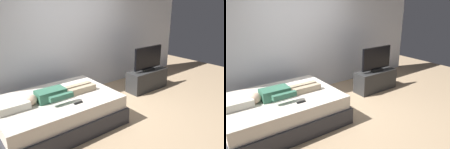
{
  "view_description": "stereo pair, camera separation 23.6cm",
  "coord_description": "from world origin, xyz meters",
  "views": [
    {
      "loc": [
        -2.43,
        -2.81,
        2.12
      ],
      "look_at": [
        0.25,
        0.49,
        0.69
      ],
      "focal_mm": 35.08,
      "sensor_mm": 36.0,
      "label": 1
    },
    {
      "loc": [
        -2.25,
        -2.95,
        2.12
      ],
      "look_at": [
        0.25,
        0.49,
        0.69
      ],
      "focal_mm": 35.08,
      "sensor_mm": 36.0,
      "label": 2
    }
  ],
  "objects": [
    {
      "name": "tv",
      "position": [
        1.5,
        0.64,
        0.78
      ],
      "size": [
        0.88,
        0.2,
        0.59
      ],
      "color": "black",
      "rests_on": "tv_stand"
    },
    {
      "name": "person",
      "position": [
        -0.98,
        0.44,
        0.62
      ],
      "size": [
        1.26,
        0.46,
        0.18
      ],
      "color": "#387056",
      "rests_on": "bed"
    },
    {
      "name": "back_wall",
      "position": [
        0.4,
        1.66,
        1.4
      ],
      "size": [
        6.4,
        0.1,
        2.8
      ],
      "primitive_type": "cube",
      "color": "silver",
      "rests_on": "ground"
    },
    {
      "name": "remote",
      "position": [
        -0.82,
        0.04,
        0.55
      ],
      "size": [
        0.15,
        0.04,
        0.02
      ],
      "primitive_type": "cube",
      "color": "black",
      "rests_on": "bed"
    },
    {
      "name": "ground_plane",
      "position": [
        0.0,
        0.0,
        0.0
      ],
      "size": [
        10.0,
        10.0,
        0.0
      ],
      "primitive_type": "plane",
      "color": "tan"
    },
    {
      "name": "pillow",
      "position": [
        -1.72,
        0.49,
        0.6
      ],
      "size": [
        0.48,
        0.34,
        0.12
      ],
      "primitive_type": "cube",
      "color": "silver",
      "rests_on": "bed"
    },
    {
      "name": "tv_stand",
      "position": [
        1.5,
        0.64,
        0.25
      ],
      "size": [
        1.1,
        0.4,
        0.5
      ],
      "primitive_type": "cube",
      "color": "#2D2D2D",
      "rests_on": "ground"
    },
    {
      "name": "bed",
      "position": [
        -1.0,
        0.49,
        0.26
      ],
      "size": [
        2.07,
        1.52,
        0.54
      ],
      "color": "#333338",
      "rests_on": "ground"
    }
  ]
}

